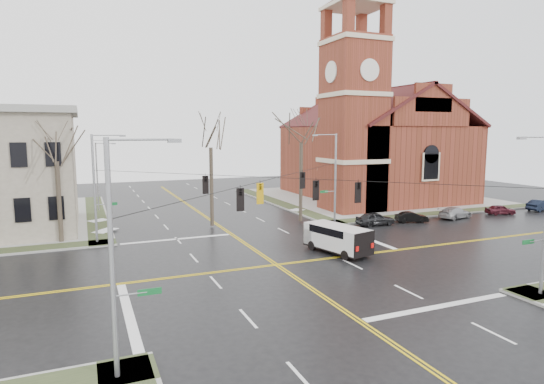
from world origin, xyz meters
name	(u,v)px	position (x,y,z in m)	size (l,w,h in m)	color
ground	(276,265)	(0.00, 0.00, 0.00)	(120.00, 120.00, 0.00)	black
sidewalks	(276,264)	(0.00, 0.00, 0.08)	(80.00, 80.00, 0.17)	gray
road_markings	(276,265)	(0.00, 0.00, 0.01)	(100.00, 100.00, 0.01)	gold
church	(370,138)	(24.76, 24.78, 8.43)	(24.28, 27.48, 27.50)	maroon
signal_pole_ne	(334,175)	(11.32, 11.50, 4.95)	(2.75, 0.22, 9.00)	gray
signal_pole_nw	(97,185)	(-11.32, 11.50, 4.95)	(2.75, 0.22, 9.00)	gray
signal_pole_sw	(117,253)	(-11.32, -11.50, 4.95)	(2.75, 0.22, 9.00)	gray
span_wires	(277,178)	(0.00, 0.00, 6.20)	(23.02, 23.02, 0.03)	black
traffic_signals	(280,190)	(0.00, -0.67, 5.45)	(8.21, 8.26, 1.30)	black
streetlight_north_a	(98,174)	(-10.65, 28.00, 4.47)	(2.30, 0.20, 8.00)	gray
streetlight_north_b	(94,163)	(-10.65, 48.00, 4.47)	(2.30, 0.20, 8.00)	gray
cargo_van	(335,237)	(5.54, 1.33, 1.26)	(3.48, 5.93, 2.12)	white
parked_car_a	(375,219)	(14.57, 8.78, 0.67)	(1.58, 3.93, 1.34)	black
parked_car_b	(412,217)	(18.97, 8.56, 0.55)	(1.16, 3.32, 1.09)	black
parked_car_c	(455,213)	(24.82, 8.53, 0.62)	(1.73, 4.26, 1.24)	#9C9C9E
parked_car_d	(500,210)	(31.30, 8.29, 0.56)	(1.33, 3.31, 1.13)	#48141F
parked_car_e	(540,205)	(37.90, 8.34, 0.65)	(1.38, 3.96, 1.31)	black
tree_nw_far	(56,156)	(-14.26, 12.78, 7.36)	(4.00, 4.00, 10.15)	#392E24
tree_nw_near	(211,142)	(-0.79, 14.25, 8.34)	(4.00, 4.00, 11.52)	#392E24
tree_ne	(301,137)	(8.32, 13.02, 8.79)	(4.00, 4.00, 12.16)	#392E24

